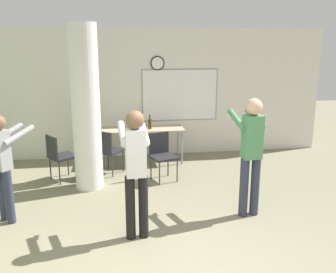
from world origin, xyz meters
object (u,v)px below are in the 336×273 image
Objects in this scene: chair_table_front at (162,153)px; bottle_on_table at (150,123)px; folding_table at (143,131)px; person_watching_back at (3,160)px; chair_table_left at (107,149)px; chair_near_pillar at (59,154)px; person_playing_side at (251,148)px; person_playing_front at (136,165)px.

bottle_on_table is at bearing 96.51° from chair_table_front.
folding_table is 1.10× the size of person_watching_back.
chair_table_left is at bearing -146.12° from bottle_on_table.
chair_near_pillar is 3.50m from person_playing_side.
chair_table_left is 0.56× the size of person_watching_back.
person_playing_front is at bearing -165.79° from person_playing_side.
bottle_on_table is 1.09m from chair_table_front.
folding_table is at bearing 103.29° from chair_table_front.
person_watching_back is (-2.27, -2.38, 0.06)m from bottle_on_table.
chair_near_pillar is at bearing 147.82° from person_playing_side.
chair_table_front is 2.02m from person_playing_side.
person_watching_back is at bearing -133.68° from bottle_on_table.
person_watching_back is 0.89× the size of person_playing_side.
person_playing_front is 1.92m from person_watching_back.
chair_near_pillar is 0.90m from chair_table_left.
person_playing_side is at bearing -66.17° from bottle_on_table.
bottle_on_table is 0.19× the size of person_watching_back.
person_playing_side is at bearing -45.28° from chair_table_left.
chair_table_left and chair_table_front have the same top height.
person_playing_side is at bearing -32.18° from chair_near_pillar.
chair_near_pillar is at bearing 119.04° from person_playing_front.
person_playing_front is (-0.35, -3.16, 0.31)m from folding_table.
folding_table is at bearing 83.70° from person_playing_front.
folding_table is 3.19m from person_playing_front.
bottle_on_table is at bearing 33.88° from chair_table_left.
bottle_on_table is 0.34× the size of chair_near_pillar.
person_watching_back is at bearing -108.61° from chair_near_pillar.
person_watching_back is at bearing 158.04° from person_playing_front.
person_playing_front is at bearing -99.01° from bottle_on_table.
folding_table is 5.70× the size of bottle_on_table.
chair_table_front is at bearing -6.20° from chair_near_pillar.
folding_table is 0.98× the size of person_playing_side.
folding_table is 0.23m from bottle_on_table.
chair_table_left is 2.97m from person_playing_side.
person_playing_side reaches higher than folding_table.
chair_near_pillar is 0.56× the size of person_watching_back.
folding_table is 1.00m from chair_table_left.
chair_near_pillar and chair_table_front have the same top height.
person_playing_side is at bearing -4.88° from person_watching_back.
bottle_on_table is 0.34× the size of chair_table_front.
person_watching_back is (-2.13, -2.44, 0.23)m from folding_table.
person_playing_front is (-0.61, -2.06, 0.48)m from chair_table_front.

